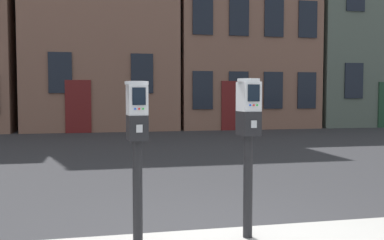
% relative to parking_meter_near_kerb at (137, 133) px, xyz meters
% --- Properties ---
extents(parking_meter_near_kerb, '(0.23, 0.26, 1.51)m').
position_rel_parking_meter_near_kerb_xyz_m(parking_meter_near_kerb, '(0.00, 0.00, 0.00)').
color(parking_meter_near_kerb, black).
rests_on(parking_meter_near_kerb, sidewalk_slab).
extents(parking_meter_twin_adjacent, '(0.23, 0.26, 1.54)m').
position_rel_parking_meter_near_kerb_xyz_m(parking_meter_twin_adjacent, '(1.06, 0.00, 0.02)').
color(parking_meter_twin_adjacent, black).
rests_on(parking_meter_twin_adjacent, sidewalk_slab).
extents(townhouse_grey_stucco, '(6.31, 5.46, 9.32)m').
position_rel_parking_meter_near_kerb_xyz_m(townhouse_grey_stucco, '(6.26, 16.47, 3.48)').
color(townhouse_grey_stucco, brown).
rests_on(townhouse_grey_stucco, ground_plane).
extents(townhouse_brownstone, '(7.91, 5.25, 11.72)m').
position_rel_parking_meter_near_kerb_xyz_m(townhouse_brownstone, '(13.57, 16.38, 4.69)').
color(townhouse_brownstone, '#4C564C').
rests_on(townhouse_brownstone, ground_plane).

